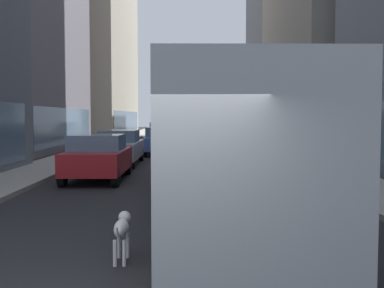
# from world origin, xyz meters

# --- Properties ---
(ground_plane) EXTENTS (120.00, 120.00, 0.00)m
(ground_plane) POSITION_xyz_m (0.00, 35.00, 0.00)
(ground_plane) COLOR #232326
(sidewalk_left) EXTENTS (2.40, 110.00, 0.15)m
(sidewalk_left) POSITION_xyz_m (-5.70, 35.00, 0.07)
(sidewalk_left) COLOR #9E9991
(sidewalk_left) RESTS_ON ground
(sidewalk_right) EXTENTS (2.40, 110.00, 0.15)m
(sidewalk_right) POSITION_xyz_m (5.70, 35.00, 0.07)
(sidewalk_right) COLOR #ADA89E
(sidewalk_right) RESTS_ON ground
(building_right_far) EXTENTS (8.23, 17.84, 20.82)m
(building_right_far) POSITION_xyz_m (11.90, 46.14, 10.40)
(building_right_far) COLOR #4C515B
(building_right_far) RESTS_ON ground
(transit_bus) EXTENTS (2.78, 11.53, 3.05)m
(transit_bus) POSITION_xyz_m (1.20, 6.07, 1.78)
(transit_bus) COLOR #999EA3
(transit_bus) RESTS_ON ground
(car_blue_hatchback) EXTENTS (1.76, 3.98, 1.62)m
(car_blue_hatchback) POSITION_xyz_m (-1.20, 22.36, 0.82)
(car_blue_hatchback) COLOR #4C6BB7
(car_blue_hatchback) RESTS_ON ground
(car_silver_sedan) EXTENTS (1.80, 4.73, 1.62)m
(car_silver_sedan) POSITION_xyz_m (-2.80, 16.95, 0.82)
(car_silver_sedan) COLOR #B7BABF
(car_silver_sedan) RESTS_ON ground
(car_white_van) EXTENTS (1.74, 4.20, 1.62)m
(car_white_van) POSITION_xyz_m (-2.80, 45.47, 0.82)
(car_white_van) COLOR silver
(car_white_van) RESTS_ON ground
(car_grey_wagon) EXTENTS (1.91, 4.56, 1.62)m
(car_grey_wagon) POSITION_xyz_m (1.20, 41.73, 0.83)
(car_grey_wagon) COLOR slate
(car_grey_wagon) RESTS_ON ground
(car_red_coupe) EXTENTS (1.91, 4.06, 1.62)m
(car_red_coupe) POSITION_xyz_m (-2.80, 11.57, 0.82)
(car_red_coupe) COLOR red
(car_red_coupe) RESTS_ON ground
(car_black_suv) EXTENTS (1.86, 4.38, 1.62)m
(car_black_suv) POSITION_xyz_m (1.20, 35.40, 0.82)
(car_black_suv) COLOR black
(car_black_suv) RESTS_ON ground
(box_truck) EXTENTS (2.30, 7.50, 3.05)m
(box_truck) POSITION_xyz_m (2.80, 17.42, 1.67)
(box_truck) COLOR #A51919
(box_truck) RESTS_ON ground
(dalmatian_dog) EXTENTS (0.22, 0.96, 0.72)m
(dalmatian_dog) POSITION_xyz_m (-0.69, 2.36, 0.51)
(dalmatian_dog) COLOR white
(dalmatian_dog) RESTS_ON ground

